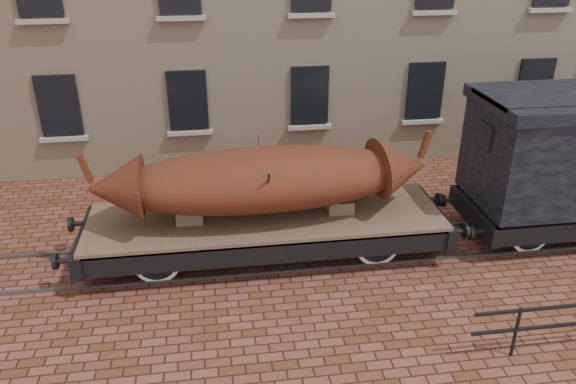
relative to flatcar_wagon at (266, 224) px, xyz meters
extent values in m
plane|color=#562A1B|center=(0.84, 0.00, -0.81)|extent=(90.00, 90.00, 0.00)
cube|color=black|center=(-5.16, 4.96, 1.39)|extent=(1.10, 0.12, 1.70)
cube|color=#A29B8C|center=(-5.16, 4.90, 0.44)|extent=(1.30, 0.18, 0.12)
cube|color=black|center=(-1.66, 4.96, 1.39)|extent=(1.10, 0.12, 1.70)
cube|color=#A29B8C|center=(-1.66, 4.90, 0.44)|extent=(1.30, 0.18, 0.12)
cube|color=black|center=(1.84, 4.96, 1.39)|extent=(1.10, 0.12, 1.70)
cube|color=#A29B8C|center=(1.84, 4.90, 0.44)|extent=(1.30, 0.18, 0.12)
cube|color=black|center=(5.34, 4.96, 1.39)|extent=(1.10, 0.12, 1.70)
cube|color=#A29B8C|center=(5.34, 4.90, 0.44)|extent=(1.30, 0.18, 0.12)
cube|color=black|center=(8.84, 4.96, 1.39)|extent=(1.10, 0.12, 1.70)
cube|color=#A29B8C|center=(8.84, 4.90, 0.44)|extent=(1.30, 0.18, 0.12)
cube|color=#A29B8C|center=(-5.16, 4.90, 3.64)|extent=(1.30, 0.18, 0.12)
cube|color=#A29B8C|center=(-1.66, 4.90, 3.64)|extent=(1.30, 0.18, 0.12)
cube|color=#A29B8C|center=(1.84, 4.90, 3.64)|extent=(1.30, 0.18, 0.12)
cube|color=#A29B8C|center=(5.34, 4.90, 3.64)|extent=(1.30, 0.18, 0.12)
cube|color=#A29B8C|center=(8.84, 4.90, 3.64)|extent=(1.30, 0.18, 0.12)
cube|color=#59595E|center=(0.84, -0.72, -0.78)|extent=(30.00, 0.08, 0.06)
cube|color=#59595E|center=(0.84, 0.72, -0.78)|extent=(30.00, 0.08, 0.06)
cylinder|color=black|center=(3.84, -3.80, -0.31)|extent=(0.06, 0.06, 1.00)
cube|color=brown|center=(0.00, 0.00, 0.14)|extent=(7.62, 2.24, 0.12)
cube|color=black|center=(0.00, -1.04, -0.10)|extent=(7.62, 0.16, 0.46)
cube|color=black|center=(0.00, 1.04, -0.10)|extent=(7.62, 0.16, 0.46)
cube|color=black|center=(-3.81, 0.00, -0.10)|extent=(0.22, 2.34, 0.46)
cylinder|color=black|center=(-4.10, -0.76, -0.10)|extent=(0.36, 0.10, 0.10)
cylinder|color=black|center=(-4.27, -0.76, -0.10)|extent=(0.08, 0.33, 0.33)
cylinder|color=black|center=(-4.10, 0.76, -0.10)|extent=(0.36, 0.10, 0.10)
cylinder|color=black|center=(-4.27, 0.76, -0.10)|extent=(0.08, 0.33, 0.33)
cube|color=black|center=(3.81, 0.00, -0.10)|extent=(0.22, 2.34, 0.46)
cylinder|color=black|center=(4.10, -0.76, -0.10)|extent=(0.36, 0.10, 0.10)
cylinder|color=black|center=(4.27, -0.76, -0.10)|extent=(0.08, 0.33, 0.33)
cylinder|color=black|center=(4.10, 0.76, -0.10)|extent=(0.36, 0.10, 0.10)
cylinder|color=black|center=(4.27, 0.76, -0.10)|extent=(0.08, 0.33, 0.33)
cylinder|color=black|center=(-2.34, 0.00, -0.32)|extent=(0.10, 1.93, 0.10)
cylinder|color=white|center=(-2.34, -0.72, -0.32)|extent=(0.98, 0.07, 0.98)
cylinder|color=black|center=(-2.34, -0.72, -0.32)|extent=(0.80, 0.10, 0.80)
cube|color=black|center=(-2.34, -0.84, -0.08)|extent=(0.91, 0.08, 0.10)
cylinder|color=white|center=(-2.34, 0.72, -0.32)|extent=(0.98, 0.07, 0.98)
cylinder|color=black|center=(-2.34, 0.72, -0.32)|extent=(0.80, 0.10, 0.80)
cube|color=black|center=(-2.34, 0.84, -0.08)|extent=(0.91, 0.08, 0.10)
cylinder|color=black|center=(2.34, 0.00, -0.32)|extent=(0.10, 1.93, 0.10)
cylinder|color=white|center=(2.34, -0.72, -0.32)|extent=(0.98, 0.07, 0.98)
cylinder|color=black|center=(2.34, -0.72, -0.32)|extent=(0.80, 0.10, 0.80)
cube|color=black|center=(2.34, -0.84, -0.08)|extent=(0.91, 0.08, 0.10)
cylinder|color=white|center=(2.34, 0.72, -0.32)|extent=(0.98, 0.07, 0.98)
cylinder|color=black|center=(2.34, 0.72, -0.32)|extent=(0.80, 0.10, 0.80)
cube|color=black|center=(2.34, 0.84, -0.08)|extent=(0.91, 0.08, 0.10)
cube|color=black|center=(0.00, 0.00, -0.25)|extent=(4.06, 0.06, 0.06)
cube|color=#7F7050|center=(-1.63, 0.00, 0.35)|extent=(0.56, 0.51, 0.28)
cube|color=#7F7050|center=(1.63, 0.00, 0.35)|extent=(0.56, 0.51, 0.28)
ellipsoid|color=#631D10|center=(-0.03, 0.00, 1.07)|extent=(6.47, 2.23, 1.28)
cone|color=#631D10|center=(-3.06, -0.12, 1.12)|extent=(1.15, 1.25, 1.21)
cube|color=#631D10|center=(-3.55, -0.14, 1.60)|extent=(0.26, 0.14, 0.62)
cone|color=#631D10|center=(3.00, 0.12, 1.12)|extent=(1.15, 1.25, 1.21)
cube|color=#631D10|center=(3.50, 0.14, 1.60)|extent=(0.26, 0.14, 0.62)
cylinder|color=#3F2F25|center=(-0.03, -0.52, 0.94)|extent=(0.06, 1.09, 1.50)
cylinder|color=#3F2F25|center=(-0.03, 0.52, 0.94)|extent=(0.06, 1.09, 1.50)
cube|color=black|center=(7.69, 1.06, -0.14)|extent=(5.76, 0.15, 0.43)
cube|color=black|center=(4.81, 0.00, -0.14)|extent=(0.21, 2.30, 0.43)
cylinder|color=black|center=(4.38, -0.77, -0.14)|extent=(0.08, 0.31, 0.31)
cylinder|color=black|center=(4.38, 0.77, -0.14)|extent=(0.08, 0.31, 0.31)
cylinder|color=black|center=(5.87, 0.00, -0.35)|extent=(0.10, 1.82, 0.10)
cylinder|color=white|center=(5.87, -0.72, -0.35)|extent=(0.92, 0.07, 0.92)
cylinder|color=black|center=(5.87, -0.72, -0.35)|extent=(0.76, 0.10, 0.76)
cylinder|color=white|center=(5.87, 0.72, -0.35)|extent=(0.92, 0.07, 0.92)
cylinder|color=black|center=(5.87, 0.72, -0.35)|extent=(0.76, 0.10, 0.76)
cube|color=black|center=(4.79, 0.00, 1.78)|extent=(0.08, 0.58, 0.58)
camera|label=1|loc=(-1.06, -10.67, 5.96)|focal=35.00mm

